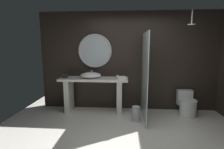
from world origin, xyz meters
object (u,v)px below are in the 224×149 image
Objects in this scene: rain_shower_head at (192,23)px; vessel_sink at (91,75)px; tissue_box at (65,76)px; toilet at (187,105)px; waste_bin at (136,113)px; round_wall_mirror at (95,51)px; folded_hand_towel at (121,78)px; tumbler_cup at (117,77)px.

vessel_sink is at bearing 174.64° from rain_shower_head.
tissue_box reaches higher than toilet.
round_wall_mirror is at bearing 144.60° from waste_bin.
tissue_box is 0.66× the size of folded_hand_towel.
tissue_box is 2.01m from waste_bin.
waste_bin is at bearing -23.52° from vessel_sink.
round_wall_mirror reaches higher than folded_hand_towel.
vessel_sink is at bearing 178.69° from toilet.
tumbler_cup is at bearing 179.05° from toilet.
round_wall_mirror reaches higher than vessel_sink.
round_wall_mirror is at bearing 168.05° from rain_shower_head.
tumbler_cup is at bearing 173.35° from rain_shower_head.
folded_hand_towel is (1.46, -0.14, -0.00)m from tissue_box.
rain_shower_head is 2.01m from folded_hand_towel.
tissue_box is 0.22× the size of toilet.
round_wall_mirror is 2.40m from rain_shower_head.
vessel_sink is 1.49× the size of waste_bin.
waste_bin is (0.45, -0.47, -0.76)m from tumbler_cup.
tissue_box is at bearing 179.35° from toilet.
waste_bin is (1.81, -0.48, -0.76)m from tissue_box.
rain_shower_head is 1.63× the size of folded_hand_towel.
rain_shower_head is at bearing 13.05° from waste_bin.
vessel_sink is at bearing -106.67° from round_wall_mirror.
toilet is (3.09, -0.03, -0.68)m from tissue_box.
vessel_sink is 0.69m from tumbler_cup.
round_wall_mirror is (0.74, 0.28, 0.64)m from tissue_box.
tissue_box is (-0.66, -0.02, -0.03)m from vessel_sink.
rain_shower_head reaches higher than round_wall_mirror.
waste_bin is (-1.20, -0.28, -2.04)m from rain_shower_head.
waste_bin is at bearing -35.40° from round_wall_mirror.
rain_shower_head reaches higher than tissue_box.
tumbler_cup is at bearing 127.99° from folded_hand_towel.
rain_shower_head is 1.97m from toilet.
vessel_sink is at bearing 177.77° from tumbler_cup.
round_wall_mirror is 4.43× the size of folded_hand_towel.
tumbler_cup is 2.10m from rain_shower_head.
rain_shower_head reaches higher than vessel_sink.
tissue_box reaches higher than waste_bin.
rain_shower_head is (3.00, -0.20, 1.28)m from tissue_box.
waste_bin is 1.78× the size of folded_hand_towel.
rain_shower_head reaches higher than tumbler_cup.
tumbler_cup is at bearing -0.26° from tissue_box.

